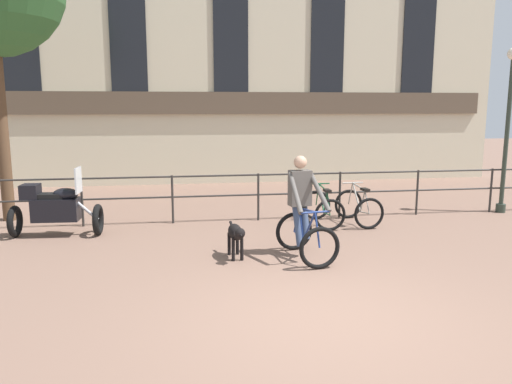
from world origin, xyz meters
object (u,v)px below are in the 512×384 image
object	(u,v)px
parked_motorcycle	(55,208)
dog	(236,234)
street_lamp	(508,121)
parked_bicycle_near_lamp	(323,208)
cyclist_with_bike	(303,212)
parked_bicycle_mid_left	(358,207)

from	to	relation	value
parked_motorcycle	dog	bearing A→B (deg)	-117.88
dog	street_lamp	bearing A→B (deg)	16.57
dog	parked_bicycle_near_lamp	distance (m)	2.96
cyclist_with_bike	parked_bicycle_near_lamp	size ratio (longest dim) A/B	1.53
parked_bicycle_mid_left	cyclist_with_bike	bearing A→B (deg)	46.19
street_lamp	parked_motorcycle	bearing A→B (deg)	-176.13
dog	street_lamp	world-z (taller)	street_lamp
cyclist_with_bike	parked_motorcycle	size ratio (longest dim) A/B	0.99
parked_bicycle_near_lamp	parked_motorcycle	bearing A→B (deg)	1.02
parked_motorcycle	street_lamp	distance (m)	10.14
dog	parked_bicycle_near_lamp	xyz separation A→B (m)	(2.10, 2.08, -0.07)
parked_bicycle_mid_left	parked_bicycle_near_lamp	bearing A→B (deg)	-4.20
dog	cyclist_with_bike	bearing A→B (deg)	-8.30
dog	parked_bicycle_mid_left	size ratio (longest dim) A/B	0.79
parked_bicycle_near_lamp	dog	bearing A→B (deg)	44.80
parked_bicycle_near_lamp	street_lamp	distance (m)	4.96
cyclist_with_bike	parked_bicycle_near_lamp	bearing A→B (deg)	57.60
cyclist_with_bike	parked_motorcycle	bearing A→B (deg)	147.21
cyclist_with_bike	parked_bicycle_mid_left	distance (m)	2.81
parked_motorcycle	street_lamp	world-z (taller)	street_lamp
dog	parked_bicycle_mid_left	world-z (taller)	parked_bicycle_mid_left
parked_motorcycle	parked_bicycle_mid_left	bearing A→B (deg)	-85.94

